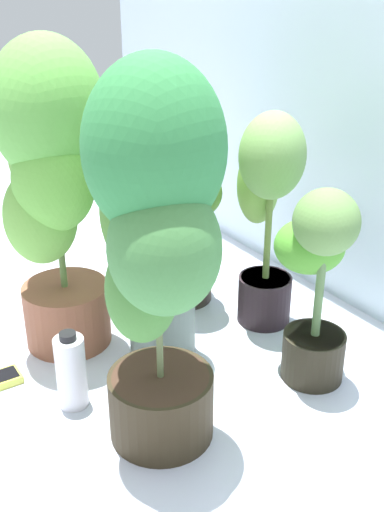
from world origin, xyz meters
TOP-DOWN VIEW (x-y plane):
  - ground_plane at (0.00, 0.00)m, footprint 8.00×8.00m
  - mylar_back_wall at (0.00, 0.86)m, footprint 3.20×0.01m
  - potted_plant_back_left at (-0.28, 0.37)m, footprint 0.42×0.31m
  - potted_plant_back_center at (-0.01, 0.52)m, footprint 0.35×0.32m
  - potted_plant_front_right at (0.31, -0.09)m, footprint 0.43×0.37m
  - potted_plant_front_left at (-0.26, -0.11)m, footprint 0.47×0.47m
  - potted_plant_back_right at (0.32, 0.43)m, footprint 0.35×0.30m
  - potted_plant_center at (-0.02, 0.11)m, footprint 0.38×0.32m
  - hygrometer_box at (-0.15, -0.36)m, footprint 0.08×0.08m
  - nutrient_bottle at (0.06, -0.23)m, footprint 0.09×0.09m

SIDE VIEW (x-z plane):
  - ground_plane at x=0.00m, z-range 0.00..0.00m
  - hygrometer_box at x=-0.15m, z-range 0.00..0.03m
  - nutrient_bottle at x=0.06m, z-range -0.01..0.23m
  - potted_plant_back_right at x=0.32m, z-range 0.04..0.65m
  - potted_plant_back_left at x=-0.28m, z-range 0.06..0.76m
  - potted_plant_back_center at x=-0.01m, z-range 0.08..0.82m
  - potted_plant_center at x=-0.02m, z-range 0.07..0.89m
  - potted_plant_front_left at x=-0.26m, z-range 0.09..1.07m
  - potted_plant_front_right at x=0.31m, z-range 0.09..1.09m
  - mylar_back_wall at x=0.00m, z-range 0.00..2.00m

